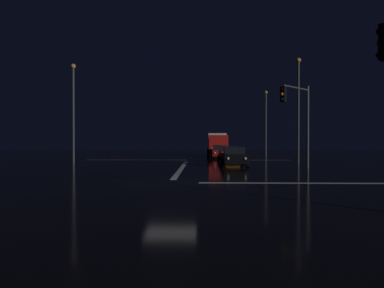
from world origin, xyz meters
The scene contains 12 objects.
ground centered at (0.00, 0.00, -0.05)m, with size 120.00×120.00×0.10m, color black.
stop_line_north centered at (0.00, 9.11, 0.00)m, with size 0.35×15.68×0.01m.
centre_line_ns centered at (0.00, 20.71, 0.00)m, with size 22.00×0.15×0.01m.
crosswalk_bar_east centered at (9.21, 0.00, 0.00)m, with size 15.68×0.40×0.01m.
sedan_black centered at (4.16, 11.57, 0.80)m, with size 2.02×4.33×1.57m.
sedan_orange centered at (4.17, 17.57, 0.80)m, with size 2.02×4.33×1.57m.
sedan_red centered at (3.64, 24.32, 0.80)m, with size 2.02×4.33×1.57m.
box_truck centered at (3.63, 30.93, 1.71)m, with size 2.68×8.28×3.08m.
traffic_signal_ne centered at (8.48, 8.48, 4.22)m, with size 2.71×2.71×6.18m.
streetlamp_right_far centered at (10.21, 30.71, 5.10)m, with size 0.44×0.44×8.83m.
streetlamp_left_near centered at (-10.21, 14.71, 5.24)m, with size 0.44×0.44×9.10m.
streetlamp_right_near centered at (10.21, 14.71, 5.45)m, with size 0.44×0.44×9.51m.
Camera 1 is at (1.51, -17.30, 2.06)m, focal length 33.08 mm.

